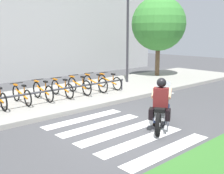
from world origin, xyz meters
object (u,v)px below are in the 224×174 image
(bicycle_2, at_px, (22,95))
(bicycle_5, at_px, (79,86))
(bicycle_3, at_px, (43,91))
(motorcycle, at_px, (161,112))
(bicycle_4, at_px, (62,88))
(rider, at_px, (161,100))
(tree_near_rack, at_px, (159,24))
(bicycle_7, at_px, (109,81))
(bike_rack, at_px, (60,90))
(street_lamp, at_px, (128,29))
(bicycle_6, at_px, (95,83))

(bicycle_2, relative_size, bicycle_5, 0.95)
(bicycle_3, bearing_deg, bicycle_2, 179.93)
(motorcycle, height_order, bicycle_4, motorcycle)
(motorcycle, relative_size, bicycle_5, 1.08)
(rider, xyz_separation_m, tree_near_rack, (7.02, 5.77, 2.34))
(bicycle_3, bearing_deg, bicycle_7, 0.02)
(bike_rack, bearing_deg, motorcycle, -79.28)
(bicycle_5, height_order, street_lamp, street_lamp)
(bicycle_7, relative_size, street_lamp, 0.35)
(motorcycle, distance_m, bicycle_7, 5.06)
(motorcycle, xyz_separation_m, bicycle_5, (0.48, 4.58, 0.04))
(rider, bearing_deg, bicycle_2, 112.71)
(rider, distance_m, bicycle_4, 4.65)
(bike_rack, bearing_deg, street_lamp, 15.16)
(bike_rack, distance_m, tree_near_rack, 8.31)
(motorcycle, relative_size, rider, 1.27)
(bicycle_2, xyz_separation_m, bicycle_5, (2.48, -0.00, 0.02))
(bike_rack, xyz_separation_m, street_lamp, (4.78, 1.30, 2.26))
(rider, relative_size, bicycle_4, 0.86)
(motorcycle, distance_m, street_lamp, 7.09)
(bike_rack, bearing_deg, bicycle_2, 155.88)
(motorcycle, height_order, bicycle_3, motorcycle)
(tree_near_rack, bearing_deg, bicycle_6, -168.58)
(bicycle_3, height_order, bicycle_5, bicycle_5)
(rider, relative_size, street_lamp, 0.30)
(rider, bearing_deg, bike_rack, 99.70)
(street_lamp, height_order, tree_near_rack, street_lamp)
(bicycle_6, height_order, bike_rack, bicycle_6)
(street_lamp, distance_m, tree_near_rack, 2.98)
(bicycle_3, xyz_separation_m, street_lamp, (5.20, 0.74, 2.35))
(motorcycle, height_order, rider, rider)
(bicycle_3, distance_m, bike_rack, 0.70)
(motorcycle, height_order, street_lamp, street_lamp)
(bicycle_7, bearing_deg, bicycle_4, -179.99)
(bicycle_6, bearing_deg, bicycle_4, 179.98)
(bicycle_2, bearing_deg, bicycle_5, -0.02)
(motorcycle, xyz_separation_m, tree_near_rack, (6.96, 5.73, 2.70))
(bicycle_2, relative_size, bicycle_3, 0.99)
(bicycle_5, relative_size, bicycle_6, 0.98)
(bicycle_2, xyz_separation_m, bike_rack, (1.24, -0.56, 0.10))
(motorcycle, xyz_separation_m, bicycle_4, (-0.35, 4.59, 0.03))
(bicycle_2, height_order, bicycle_5, bicycle_5)
(bicycle_6, bearing_deg, bicycle_7, 0.07)
(bicycle_7, bearing_deg, bike_rack, -169.14)
(bicycle_3, distance_m, bicycle_4, 0.83)
(bicycle_3, height_order, bike_rack, bicycle_3)
(bicycle_6, height_order, street_lamp, street_lamp)
(bicycle_4, height_order, bike_rack, bicycle_4)
(bicycle_5, xyz_separation_m, tree_near_rack, (6.48, 1.14, 2.66))
(bicycle_3, bearing_deg, tree_near_rack, 7.99)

